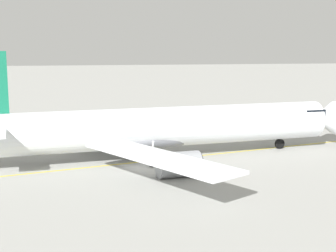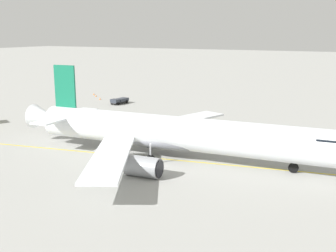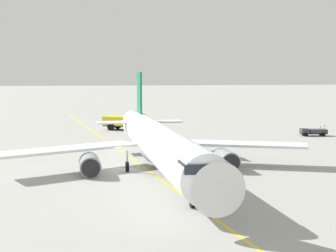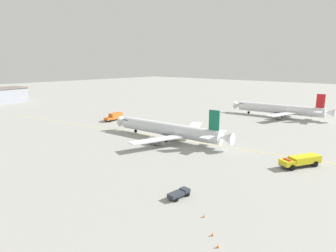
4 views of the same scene
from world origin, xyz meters
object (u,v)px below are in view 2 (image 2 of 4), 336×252
(safety_cone_near, at_px, (100,98))
(safety_cone_mid, at_px, (96,95))
(airliner_main, at_px, (172,134))
(baggage_truck_truck, at_px, (119,101))
(safety_cone_far, at_px, (94,94))

(safety_cone_near, relative_size, safety_cone_mid, 1.00)
(airliner_main, bearing_deg, baggage_truck_truck, 129.13)
(baggage_truck_truck, distance_m, safety_cone_mid, 12.30)
(safety_cone_mid, bearing_deg, baggage_truck_truck, 61.16)
(safety_cone_far, bearing_deg, baggage_truck_truck, 58.87)
(airliner_main, bearing_deg, safety_cone_mid, 133.28)
(safety_cone_near, relative_size, safety_cone_far, 1.00)
(airliner_main, distance_m, safety_cone_mid, 51.55)
(baggage_truck_truck, distance_m, safety_cone_near, 7.61)
(baggage_truck_truck, xyz_separation_m, safety_cone_mid, (-5.93, -10.76, -0.44))
(baggage_truck_truck, bearing_deg, safety_cone_mid, -113.71)
(airliner_main, distance_m, safety_cone_near, 46.65)
(airliner_main, distance_m, safety_cone_far, 54.16)
(baggage_truck_truck, height_order, safety_cone_far, baggage_truck_truck)
(baggage_truck_truck, xyz_separation_m, safety_cone_near, (-2.65, -7.12, -0.44))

